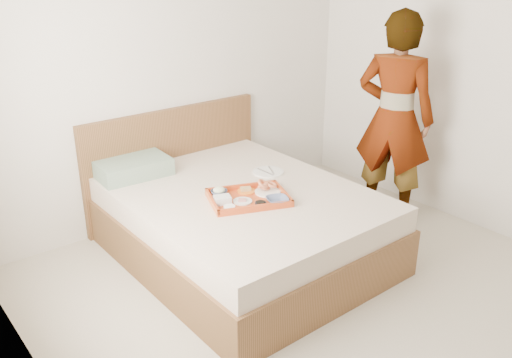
{
  "coord_description": "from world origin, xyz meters",
  "views": [
    {
      "loc": [
        -2.3,
        -1.88,
        2.12
      ],
      "look_at": [
        -0.06,
        0.9,
        0.65
      ],
      "focal_mm": 37.9,
      "sensor_mm": 36.0,
      "label": 1
    }
  ],
  "objects": [
    {
      "name": "pillow",
      "position": [
        -0.58,
        1.8,
        0.6
      ],
      "size": [
        0.57,
        0.41,
        0.13
      ],
      "primitive_type": "cube",
      "rotation": [
        0.0,
        0.0,
        -0.06
      ],
      "color": "gray",
      "rests_on": "bed"
    },
    {
      "name": "navy_bowl_big",
      "position": [
        -0.06,
        0.67,
        0.56
      ],
      "size": [
        0.2,
        0.2,
        0.04
      ],
      "primitive_type": "imported",
      "rotation": [
        0.0,
        0.0,
        -0.38
      ],
      "color": "#181F4E",
      "rests_on": "tray"
    },
    {
      "name": "person",
      "position": [
        1.3,
        0.77,
        0.88
      ],
      "size": [
        0.64,
        0.76,
        1.76
      ],
      "primitive_type": "imported",
      "rotation": [
        0.0,
        0.0,
        1.97
      ],
      "color": "beige",
      "rests_on": "ground"
    },
    {
      "name": "meat_plate",
      "position": [
        -0.24,
        0.83,
        0.55
      ],
      "size": [
        0.17,
        0.17,
        0.01
      ],
      "primitive_type": "cylinder",
      "rotation": [
        0.0,
        0.0,
        -0.38
      ],
      "color": "white",
      "rests_on": "tray"
    },
    {
      "name": "plastic_tub",
      "position": [
        -0.36,
        0.91,
        0.57
      ],
      "size": [
        0.14,
        0.13,
        0.05
      ],
      "primitive_type": "cube",
      "rotation": [
        0.0,
        0.0,
        -0.38
      ],
      "color": "silver",
      "rests_on": "tray"
    },
    {
      "name": "cheese_round",
      "position": [
        -0.38,
        0.79,
        0.56
      ],
      "size": [
        0.1,
        0.1,
        0.03
      ],
      "primitive_type": "cylinder",
      "rotation": [
        0.0,
        0.0,
        -0.38
      ],
      "color": "white",
      "rests_on": "tray"
    },
    {
      "name": "prawn_plate",
      "position": [
        -0.0,
        0.84,
        0.55
      ],
      "size": [
        0.24,
        0.24,
        0.01
      ],
      "primitive_type": "cylinder",
      "rotation": [
        0.0,
        0.0,
        -0.38
      ],
      "color": "white",
      "rests_on": "tray"
    },
    {
      "name": "tray",
      "position": [
        -0.17,
        0.85,
        0.55
      ],
      "size": [
        0.65,
        0.56,
        0.05
      ],
      "primitive_type": "cube",
      "rotation": [
        0.0,
        0.0,
        -0.38
      ],
      "color": "#C45E25",
      "rests_on": "bed"
    },
    {
      "name": "wall_left",
      "position": [
        -1.75,
        0.0,
        1.3
      ],
      "size": [
        0.01,
        4.0,
        2.6
      ],
      "primitive_type": "cube",
      "color": "silver",
      "rests_on": "ground"
    },
    {
      "name": "bread_plate",
      "position": [
        -0.11,
        0.96,
        0.55
      ],
      "size": [
        0.17,
        0.17,
        0.01
      ],
      "primitive_type": "cylinder",
      "rotation": [
        0.0,
        0.0,
        -0.38
      ],
      "color": "orange",
      "rests_on": "tray"
    },
    {
      "name": "salad_bowl",
      "position": [
        -0.3,
        1.03,
        0.56
      ],
      "size": [
        0.15,
        0.15,
        0.04
      ],
      "primitive_type": "imported",
      "rotation": [
        0.0,
        0.0,
        -0.38
      ],
      "color": "#181F4E",
      "rests_on": "tray"
    },
    {
      "name": "dinner_plate",
      "position": [
        0.28,
        1.17,
        0.54
      ],
      "size": [
        0.31,
        0.31,
        0.01
      ],
      "primitive_type": "cylinder",
      "rotation": [
        0.0,
        0.0,
        -0.29
      ],
      "color": "white",
      "rests_on": "bed"
    },
    {
      "name": "sauce_dish",
      "position": [
        -0.18,
        0.7,
        0.56
      ],
      "size": [
        0.1,
        0.1,
        0.03
      ],
      "primitive_type": "cylinder",
      "rotation": [
        0.0,
        0.0,
        -0.38
      ],
      "color": "black",
      "rests_on": "tray"
    },
    {
      "name": "ground",
      "position": [
        0.0,
        0.0,
        0.0
      ],
      "size": [
        3.5,
        4.0,
        0.01
      ],
      "primitive_type": "cube",
      "color": "#BFB6A2",
      "rests_on": "ground"
    },
    {
      "name": "bed",
      "position": [
        -0.11,
        1.0,
        0.27
      ],
      "size": [
        1.65,
        2.0,
        0.53
      ],
      "primitive_type": "cube",
      "color": "brown",
      "rests_on": "ground"
    },
    {
      "name": "headboard",
      "position": [
        -0.11,
        1.97,
        0.47
      ],
      "size": [
        1.65,
        0.06,
        0.95
      ],
      "primitive_type": "cube",
      "color": "brown",
      "rests_on": "ground"
    },
    {
      "name": "wall_back",
      "position": [
        0.0,
        2.0,
        1.3
      ],
      "size": [
        3.5,
        0.01,
        2.6
      ],
      "primitive_type": "cube",
      "color": "silver",
      "rests_on": "ground"
    }
  ]
}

